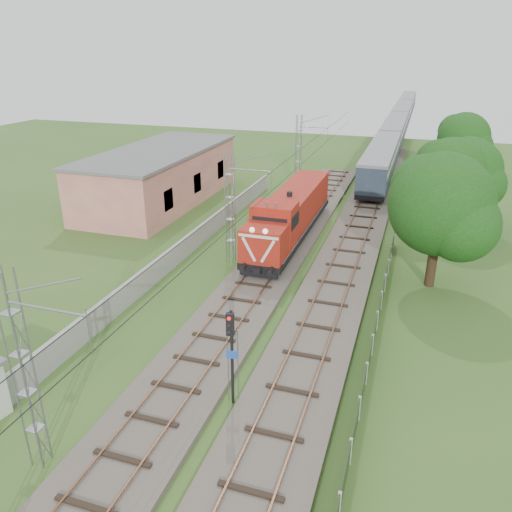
% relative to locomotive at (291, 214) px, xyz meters
% --- Properties ---
extents(ground, '(140.00, 140.00, 0.00)m').
position_rel_locomotive_xyz_m(ground, '(0.00, -17.41, -2.22)').
color(ground, '#315720').
rests_on(ground, ground).
extents(track_main, '(4.20, 70.00, 0.45)m').
position_rel_locomotive_xyz_m(track_main, '(0.00, -10.41, -2.03)').
color(track_main, '#6B6054').
rests_on(track_main, ground).
extents(track_side, '(4.20, 80.00, 0.45)m').
position_rel_locomotive_xyz_m(track_side, '(5.00, 2.59, -2.03)').
color(track_side, '#6B6054').
rests_on(track_side, ground).
extents(catenary, '(3.31, 70.00, 8.00)m').
position_rel_locomotive_xyz_m(catenary, '(-2.95, -5.41, 1.83)').
color(catenary, gray).
rests_on(catenary, ground).
extents(boundary_wall, '(0.25, 40.00, 1.50)m').
position_rel_locomotive_xyz_m(boundary_wall, '(-6.50, -5.41, -1.47)').
color(boundary_wall, '#9E9E99').
rests_on(boundary_wall, ground).
extents(station_building, '(8.40, 20.40, 5.22)m').
position_rel_locomotive_xyz_m(station_building, '(-15.00, 6.59, 0.42)').
color(station_building, tan).
rests_on(station_building, ground).
extents(fence, '(0.12, 32.00, 1.20)m').
position_rel_locomotive_xyz_m(fence, '(8.00, -14.41, -1.62)').
color(fence, black).
rests_on(fence, ground).
extents(locomotive, '(2.96, 16.89, 4.29)m').
position_rel_locomotive_xyz_m(locomotive, '(0.00, 0.00, 0.00)').
color(locomotive, black).
rests_on(locomotive, ground).
extents(coach_rake, '(2.98, 88.80, 3.44)m').
position_rel_locomotive_xyz_m(coach_rake, '(5.00, 55.34, 0.26)').
color(coach_rake, black).
rests_on(coach_rake, ground).
extents(signal_post, '(0.51, 0.40, 4.59)m').
position_rel_locomotive_xyz_m(signal_post, '(2.65, -20.10, 0.94)').
color(signal_post, black).
rests_on(signal_post, ground).
extents(tree_a, '(6.70, 6.38, 8.69)m').
position_rel_locomotive_xyz_m(tree_a, '(10.79, -5.09, 3.20)').
color(tree_a, '#3E2819').
rests_on(tree_a, ground).
extents(tree_b, '(5.97, 5.68, 7.74)m').
position_rel_locomotive_xyz_m(tree_b, '(13.02, 7.31, 2.61)').
color(tree_b, '#3E2819').
rests_on(tree_b, ground).
extents(tree_c, '(6.04, 5.75, 7.83)m').
position_rel_locomotive_xyz_m(tree_c, '(11.70, 6.02, 2.67)').
color(tree_c, '#3E2819').
rests_on(tree_c, ground).
extents(tree_d, '(5.98, 5.70, 7.75)m').
position_rel_locomotive_xyz_m(tree_d, '(13.66, 24.45, 2.62)').
color(tree_d, '#3E2819').
rests_on(tree_d, ground).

